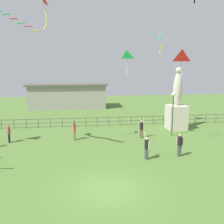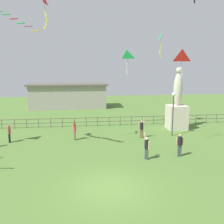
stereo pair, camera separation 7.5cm
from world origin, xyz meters
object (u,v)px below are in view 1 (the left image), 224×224
(statue_monument, at_px, (177,111))
(lamppost, at_px, (173,104))
(kite_5, at_px, (162,36))
(person_3, at_px, (74,130))
(person_5, at_px, (180,143))
(person_1, at_px, (141,128))
(kite_1, at_px, (126,56))
(kite_6, at_px, (182,57))
(person_6, at_px, (147,146))
(person_2, at_px, (9,132))

(statue_monument, height_order, lamppost, statue_monument)
(kite_5, bearing_deg, person_3, -157.72)
(person_5, bearing_deg, person_1, 108.13)
(kite_1, height_order, kite_6, kite_1)
(person_6, distance_m, kite_5, 12.59)
(statue_monument, height_order, kite_1, kite_1)
(statue_monument, height_order, person_5, statue_monument)
(kite_6, bearing_deg, person_1, 127.59)
(kite_5, distance_m, kite_6, 6.91)
(person_6, xyz_separation_m, kite_5, (3.64, 8.80, 8.23))
(person_2, bearing_deg, kite_1, 21.94)
(person_2, distance_m, kite_6, 15.23)
(person_5, xyz_separation_m, kite_6, (0.65, 1.98, 6.06))
(person_3, distance_m, kite_5, 12.51)
(person_5, bearing_deg, person_2, 159.25)
(lamppost, bearing_deg, kite_6, -102.38)
(statue_monument, bearing_deg, person_1, -146.84)
(person_3, bearing_deg, person_1, -0.56)
(person_2, xyz_separation_m, kite_6, (13.63, -2.94, 6.14))
(person_2, bearing_deg, person_3, 0.44)
(kite_1, bearing_deg, kite_5, -11.69)
(person_5, height_order, kite_5, kite_5)
(statue_monument, distance_m, person_2, 15.95)
(person_3, xyz_separation_m, person_5, (7.53, -4.96, 0.05))
(person_5, relative_size, kite_6, 0.66)
(person_6, bearing_deg, kite_1, 88.72)
(person_6, distance_m, kite_1, 11.46)
(person_5, bearing_deg, kite_5, 82.25)
(statue_monument, distance_m, lamppost, 3.00)
(lamppost, xyz_separation_m, person_2, (-14.35, -0.34, -2.08))
(lamppost, bearing_deg, kite_1, 132.45)
(kite_1, height_order, kite_5, kite_5)
(person_5, distance_m, person_6, 2.50)
(lamppost, distance_m, kite_6, 5.27)
(statue_monument, bearing_deg, kite_5, 152.23)
(statue_monument, relative_size, kite_5, 2.44)
(lamppost, relative_size, person_5, 2.39)
(statue_monument, height_order, person_1, statue_monument)
(person_2, bearing_deg, kite_5, 14.30)
(person_6, distance_m, kite_6, 7.20)
(statue_monument, relative_size, kite_6, 2.41)
(lamppost, relative_size, kite_5, 1.59)
(person_1, distance_m, person_6, 5.26)
(person_5, xyz_separation_m, kite_5, (1.16, 8.52, 8.21))
(person_3, xyz_separation_m, kite_6, (8.18, -2.98, 6.10))
(person_3, bearing_deg, kite_1, 39.07)
(person_2, bearing_deg, person_5, -20.75)
(lamppost, bearing_deg, kite_5, 93.64)
(lamppost, xyz_separation_m, kite_5, (-0.21, 3.27, 6.21))
(lamppost, height_order, person_5, lamppost)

